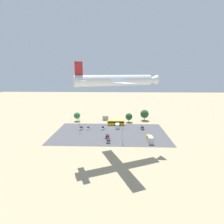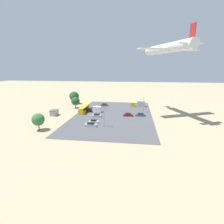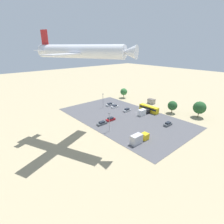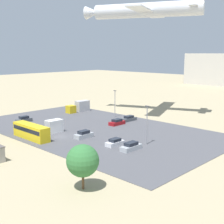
{
  "view_description": "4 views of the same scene",
  "coord_description": "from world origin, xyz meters",
  "px_view_note": "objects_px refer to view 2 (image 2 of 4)",
  "views": [
    {
      "loc": [
        -4.27,
        105.21,
        34.22
      ],
      "look_at": [
        -1.49,
        22.6,
        15.32
      ],
      "focal_mm": 28.0,
      "sensor_mm": 36.0,
      "label": 1
    },
    {
      "loc": [
        81.53,
        20.79,
        22.69
      ],
      "look_at": [
        3.52,
        10.18,
        2.41
      ],
      "focal_mm": 28.0,
      "sensor_mm": 36.0,
      "label": 2
    },
    {
      "loc": [
        -55.58,
        66.36,
        32.64
      ],
      "look_at": [
        4.47,
        13.88,
        2.45
      ],
      "focal_mm": 28.0,
      "sensor_mm": 36.0,
      "label": 3
    },
    {
      "loc": [
        55.91,
        -40.59,
        18.66
      ],
      "look_at": [
        5.71,
        11.09,
        4.98
      ],
      "focal_mm": 50.0,
      "sensor_mm": 36.0,
      "label": 4
    }
  ],
  "objects_px": {
    "parked_car_0": "(94,121)",
    "parked_truck_0": "(95,110)",
    "parked_car_5": "(140,115)",
    "parked_car_4": "(104,105)",
    "parked_car_2": "(97,116)",
    "parked_car_3": "(91,125)",
    "parked_truck_1": "(139,104)",
    "shed_building": "(54,113)",
    "airplane": "(167,48)",
    "bus": "(84,109)",
    "parked_car_1": "(128,115)"
  },
  "relations": [
    {
      "from": "parked_car_0",
      "to": "parked_truck_0",
      "type": "relative_size",
      "value": 0.57
    },
    {
      "from": "parked_car_5",
      "to": "parked_car_4",
      "type": "bearing_deg",
      "value": 46.73
    },
    {
      "from": "parked_truck_0",
      "to": "parked_car_0",
      "type": "bearing_deg",
      "value": -168.75
    },
    {
      "from": "parked_car_0",
      "to": "parked_car_2",
      "type": "height_order",
      "value": "parked_car_2"
    },
    {
      "from": "parked_car_3",
      "to": "parked_truck_1",
      "type": "xyz_separation_m",
      "value": [
        -38.43,
        19.08,
        0.89
      ]
    },
    {
      "from": "parked_car_3",
      "to": "parked_car_5",
      "type": "distance_m",
      "value": 26.46
    },
    {
      "from": "shed_building",
      "to": "parked_car_2",
      "type": "relative_size",
      "value": 1.0
    },
    {
      "from": "parked_truck_0",
      "to": "airplane",
      "type": "relative_size",
      "value": 0.21
    },
    {
      "from": "parked_car_2",
      "to": "parked_car_4",
      "type": "height_order",
      "value": "parked_car_2"
    },
    {
      "from": "parked_car_0",
      "to": "airplane",
      "type": "bearing_deg",
      "value": 120.88
    },
    {
      "from": "bus",
      "to": "parked_truck_1",
      "type": "height_order",
      "value": "parked_truck_1"
    },
    {
      "from": "parked_car_1",
      "to": "parked_car_5",
      "type": "relative_size",
      "value": 0.93
    },
    {
      "from": "bus",
      "to": "parked_car_5",
      "type": "bearing_deg",
      "value": -6.75
    },
    {
      "from": "parked_car_1",
      "to": "airplane",
      "type": "height_order",
      "value": "airplane"
    },
    {
      "from": "parked_truck_1",
      "to": "parked_car_1",
      "type": "bearing_deg",
      "value": 166.44
    },
    {
      "from": "parked_car_3",
      "to": "airplane",
      "type": "height_order",
      "value": "airplane"
    },
    {
      "from": "shed_building",
      "to": "parked_car_3",
      "type": "height_order",
      "value": "shed_building"
    },
    {
      "from": "parked_car_4",
      "to": "parked_truck_0",
      "type": "bearing_deg",
      "value": 172.19
    },
    {
      "from": "bus",
      "to": "parked_car_1",
      "type": "height_order",
      "value": "bus"
    },
    {
      "from": "parked_car_2",
      "to": "parked_truck_1",
      "type": "bearing_deg",
      "value": -38.14
    },
    {
      "from": "parked_car_5",
      "to": "bus",
      "type": "bearing_deg",
      "value": 83.25
    },
    {
      "from": "parked_car_0",
      "to": "parked_car_3",
      "type": "relative_size",
      "value": 0.87
    },
    {
      "from": "bus",
      "to": "parked_truck_1",
      "type": "distance_m",
      "value": 33.08
    },
    {
      "from": "bus",
      "to": "parked_car_0",
      "type": "relative_size",
      "value": 2.69
    },
    {
      "from": "parked_car_4",
      "to": "parked_car_3",
      "type": "bearing_deg",
      "value": -177.93
    },
    {
      "from": "parked_truck_1",
      "to": "parked_car_5",
      "type": "bearing_deg",
      "value": -178.4
    },
    {
      "from": "bus",
      "to": "parked_truck_0",
      "type": "relative_size",
      "value": 1.54
    },
    {
      "from": "parked_car_4",
      "to": "parked_truck_1",
      "type": "relative_size",
      "value": 0.52
    },
    {
      "from": "parked_car_1",
      "to": "parked_car_3",
      "type": "relative_size",
      "value": 0.96
    },
    {
      "from": "parked_car_1",
      "to": "airplane",
      "type": "relative_size",
      "value": 0.13
    },
    {
      "from": "bus",
      "to": "shed_building",
      "type": "bearing_deg",
      "value": -148.19
    },
    {
      "from": "shed_building",
      "to": "parked_car_5",
      "type": "bearing_deg",
      "value": 96.01
    },
    {
      "from": "shed_building",
      "to": "parked_car_2",
      "type": "distance_m",
      "value": 20.99
    },
    {
      "from": "parked_car_0",
      "to": "parked_car_3",
      "type": "bearing_deg",
      "value": -0.58
    },
    {
      "from": "parked_car_1",
      "to": "parked_car_2",
      "type": "relative_size",
      "value": 1.04
    },
    {
      "from": "parked_car_1",
      "to": "parked_car_3",
      "type": "bearing_deg",
      "value": -39.5
    },
    {
      "from": "shed_building",
      "to": "parked_car_0",
      "type": "relative_size",
      "value": 1.05
    },
    {
      "from": "shed_building",
      "to": "bus",
      "type": "distance_m",
      "value": 14.7
    },
    {
      "from": "parked_car_5",
      "to": "airplane",
      "type": "height_order",
      "value": "airplane"
    },
    {
      "from": "parked_car_0",
      "to": "airplane",
      "type": "height_order",
      "value": "airplane"
    },
    {
      "from": "parked_car_5",
      "to": "shed_building",
      "type": "bearing_deg",
      "value": 96.01
    },
    {
      "from": "parked_car_0",
      "to": "parked_car_1",
      "type": "xyz_separation_m",
      "value": [
        -12.44,
        13.82,
        0.04
      ]
    },
    {
      "from": "parked_car_1",
      "to": "parked_car_4",
      "type": "xyz_separation_m",
      "value": [
        -20.67,
        -15.22,
        0.03
      ]
    },
    {
      "from": "shed_building",
      "to": "parked_car_4",
      "type": "distance_m",
      "value": 31.5
    },
    {
      "from": "parked_car_3",
      "to": "parked_car_5",
      "type": "bearing_deg",
      "value": 132.02
    },
    {
      "from": "airplane",
      "to": "parked_car_5",
      "type": "bearing_deg",
      "value": -179.24
    },
    {
      "from": "parked_car_3",
      "to": "bus",
      "type": "bearing_deg",
      "value": -156.67
    },
    {
      "from": "parked_car_2",
      "to": "parked_car_4",
      "type": "bearing_deg",
      "value": 1.75
    },
    {
      "from": "parked_car_5",
      "to": "parked_truck_0",
      "type": "height_order",
      "value": "parked_truck_0"
    },
    {
      "from": "parked_car_3",
      "to": "parked_car_4",
      "type": "bearing_deg",
      "value": -177.93
    }
  ]
}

